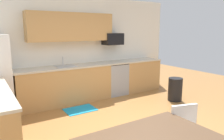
% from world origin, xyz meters
% --- Properties ---
extents(ground_plane, '(12.00, 12.00, 0.00)m').
position_xyz_m(ground_plane, '(0.00, 0.00, 0.00)').
color(ground_plane, '#9E6B38').
extents(wall_back, '(5.80, 0.10, 2.70)m').
position_xyz_m(wall_back, '(0.00, 2.65, 1.35)').
color(wall_back, white).
rests_on(wall_back, ground).
extents(cabinet_run_back, '(2.36, 0.60, 0.90)m').
position_xyz_m(cabinet_run_back, '(-0.57, 2.30, 0.45)').
color(cabinet_run_back, tan).
rests_on(cabinet_run_back, ground).
extents(cabinet_run_back_right, '(1.19, 0.60, 0.90)m').
position_xyz_m(cabinet_run_back_right, '(1.80, 2.30, 0.45)').
color(cabinet_run_back_right, tan).
rests_on(cabinet_run_back_right, ground).
extents(countertop_back, '(4.80, 0.64, 0.04)m').
position_xyz_m(countertop_back, '(0.00, 2.30, 0.92)').
color(countertop_back, beige).
rests_on(countertop_back, cabinet_run_back).
extents(upper_cabinets_back, '(2.20, 0.34, 0.70)m').
position_xyz_m(upper_cabinets_back, '(-0.30, 2.43, 1.90)').
color(upper_cabinets_back, tan).
extents(oven_range, '(0.60, 0.60, 0.91)m').
position_xyz_m(oven_range, '(0.91, 2.30, 0.46)').
color(oven_range, '#999BA0').
rests_on(oven_range, ground).
extents(microwave, '(0.54, 0.36, 0.32)m').
position_xyz_m(microwave, '(0.91, 2.40, 1.57)').
color(microwave, black).
extents(sink_basin, '(0.48, 0.40, 0.14)m').
position_xyz_m(sink_basin, '(-0.54, 2.30, 0.88)').
color(sink_basin, '#A5A8AD').
rests_on(sink_basin, countertop_back).
extents(sink_faucet, '(0.02, 0.02, 0.24)m').
position_xyz_m(sink_faucet, '(-0.54, 2.48, 1.04)').
color(sink_faucet, '#B2B5BA').
rests_on(sink_faucet, countertop_back).
extents(chair_near_table, '(0.50, 0.50, 0.85)m').
position_xyz_m(chair_near_table, '(-0.12, -1.06, 0.50)').
color(chair_near_table, white).
rests_on(chair_near_table, ground).
extents(trash_bin, '(0.36, 0.36, 0.60)m').
position_xyz_m(trash_bin, '(1.93, 0.95, 0.30)').
color(trash_bin, black).
rests_on(trash_bin, ground).
extents(floor_mat, '(0.70, 0.50, 0.01)m').
position_xyz_m(floor_mat, '(-0.47, 1.65, 0.01)').
color(floor_mat, '#198CBF').
rests_on(floor_mat, ground).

